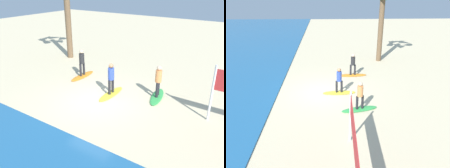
% 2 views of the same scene
% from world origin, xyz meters
% --- Properties ---
extents(ground_plane, '(60.00, 60.00, 0.00)m').
position_xyz_m(ground_plane, '(0.00, 0.00, 0.00)').
color(ground_plane, beige).
extents(surfboard_green, '(1.04, 2.17, 0.09)m').
position_xyz_m(surfboard_green, '(-2.30, -2.01, 0.04)').
color(surfboard_green, green).
rests_on(surfboard_green, ground).
extents(surfer_green, '(0.32, 0.45, 1.64)m').
position_xyz_m(surfer_green, '(-2.30, -2.01, 1.04)').
color(surfer_green, '#232328').
rests_on(surfer_green, surfboard_green).
extents(surfboard_yellow, '(0.65, 2.12, 0.09)m').
position_xyz_m(surfboard_yellow, '(-0.15, -0.94, 0.04)').
color(surfboard_yellow, yellow).
rests_on(surfboard_yellow, ground).
extents(surfer_yellow, '(0.32, 0.46, 1.64)m').
position_xyz_m(surfer_yellow, '(-0.15, -0.94, 1.04)').
color(surfer_yellow, '#232328').
rests_on(surfer_yellow, surfboard_yellow).
extents(surfboard_orange, '(0.67, 2.13, 0.09)m').
position_xyz_m(surfboard_orange, '(2.83, -2.09, 0.04)').
color(surfboard_orange, orange).
rests_on(surfboard_orange, ground).
extents(surfer_orange, '(0.32, 0.46, 1.64)m').
position_xyz_m(surfer_orange, '(2.83, -2.09, 1.04)').
color(surfer_orange, '#232328').
rests_on(surfer_orange, surfboard_orange).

